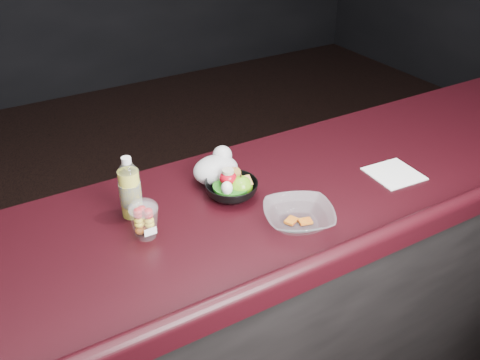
% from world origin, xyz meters
% --- Properties ---
extents(counter, '(4.06, 0.71, 1.02)m').
position_xyz_m(counter, '(0.00, 0.30, 0.51)').
color(counter, black).
rests_on(counter, ground).
extents(lemonade_bottle, '(0.06, 0.06, 0.20)m').
position_xyz_m(lemonade_bottle, '(-0.32, 0.42, 1.10)').
color(lemonade_bottle, yellow).
rests_on(lemonade_bottle, counter).
extents(fruit_cup, '(0.08, 0.08, 0.12)m').
position_xyz_m(fruit_cup, '(-0.32, 0.31, 1.08)').
color(fruit_cup, white).
rests_on(fruit_cup, counter).
extents(green_apple, '(0.08, 0.08, 0.08)m').
position_xyz_m(green_apple, '(0.01, 0.35, 1.06)').
color(green_apple, '#4C850F').
rests_on(green_apple, counter).
extents(plastic_bag, '(0.15, 0.12, 0.11)m').
position_xyz_m(plastic_bag, '(-0.01, 0.47, 1.07)').
color(plastic_bag, silver).
rests_on(plastic_bag, counter).
extents(snack_bowl, '(0.19, 0.19, 0.09)m').
position_xyz_m(snack_bowl, '(-0.01, 0.36, 1.05)').
color(snack_bowl, black).
rests_on(snack_bowl, counter).
extents(takeout_bowl, '(0.27, 0.27, 0.05)m').
position_xyz_m(takeout_bowl, '(0.08, 0.13, 1.05)').
color(takeout_bowl, silver).
rests_on(takeout_bowl, counter).
extents(paper_napkin, '(0.17, 0.17, 0.00)m').
position_xyz_m(paper_napkin, '(0.53, 0.20, 1.02)').
color(paper_napkin, white).
rests_on(paper_napkin, counter).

